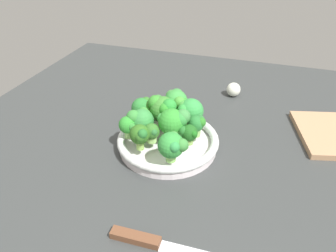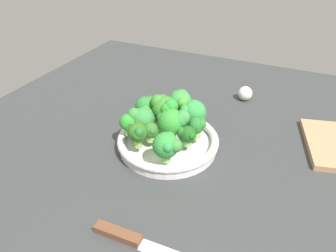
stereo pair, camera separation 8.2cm
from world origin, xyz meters
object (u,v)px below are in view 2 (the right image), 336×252
broccoli_floret_10 (138,133)px  garlic_bulb (245,93)px  broccoli_floret_9 (142,118)px  broccoli_floret_6 (197,126)px  bowl (168,142)px  broccoli_floret_8 (167,145)px  broccoli_floret_0 (147,106)px  broccoli_floret_7 (162,104)px  knife (140,243)px  cutting_board (335,145)px  broccoli_floret_4 (187,134)px  broccoli_floret_5 (180,101)px  broccoli_floret_2 (129,123)px  broccoli_floret_1 (150,131)px  broccoli_floret_3 (165,108)px  broccoli_floret_12 (192,112)px  broccoli_floret_11 (173,121)px

broccoli_floret_10 → garlic_bulb: 45.60cm
broccoli_floret_9 → broccoli_floret_6: bearing=-75.3°
bowl → broccoli_floret_8: 11.81cm
broccoli_floret_0 → broccoli_floret_7: size_ratio=1.07×
broccoli_floret_6 → knife: 32.76cm
broccoli_floret_0 → broccoli_floret_9: (-5.90, -1.78, 0.02)cm
broccoli_floret_7 → cutting_board: (9.86, -45.16, -6.70)cm
bowl → broccoli_floret_4: broccoli_floret_4 is taller
broccoli_floret_0 → broccoli_floret_5: 9.29cm
broccoli_floret_2 → broccoli_floret_9: bearing=-41.0°
broccoli_floret_1 → garlic_bulb: size_ratio=1.09×
broccoli_floret_3 → broccoli_floret_1: bearing=177.4°
broccoli_floret_8 → knife: broccoli_floret_8 is taller
broccoli_floret_4 → broccoli_floret_8: size_ratio=0.71×
broccoli_floret_2 → cutting_board: bearing=-65.8°
broccoli_floret_7 → broccoli_floret_12: bearing=-97.0°
broccoli_floret_0 → broccoli_floret_5: bearing=-54.5°
broccoli_floret_3 → knife: size_ratio=0.32×
broccoli_floret_2 → broccoli_floret_6: broccoli_floret_2 is taller
broccoli_floret_12 → broccoli_floret_7: bearing=83.0°
broccoli_floret_1 → broccoli_floret_12: broccoli_floret_12 is taller
broccoli_floret_3 → broccoli_floret_4: broccoli_floret_3 is taller
broccoli_floret_0 → broccoli_floret_6: broccoli_floret_0 is taller
broccoli_floret_6 → knife: (-32.09, -1.20, -6.44)cm
broccoli_floret_11 → knife: broccoli_floret_11 is taller
broccoli_floret_8 → broccoli_floret_5: bearing=14.5°
broccoli_floret_8 → broccoli_floret_10: (1.73, 8.48, -0.19)cm
broccoli_floret_4 → broccoli_floret_7: 15.06cm
bowl → broccoli_floret_11: 7.00cm
broccoli_floret_2 → broccoli_floret_8: size_ratio=0.82×
broccoli_floret_1 → broccoli_floret_7: size_ratio=0.80×
bowl → broccoli_floret_4: size_ratio=5.02×
broccoli_floret_6 → broccoli_floret_1: bearing=122.6°
broccoli_floret_12 → broccoli_floret_11: bearing=165.8°
broccoli_floret_6 → broccoli_floret_9: (-3.57, 13.58, 0.86)cm
garlic_bulb → broccoli_floret_5: bearing=152.2°
broccoli_floret_3 → broccoli_floret_5: broccoli_floret_3 is taller
broccoli_floret_7 → cutting_board: bearing=-77.7°
knife → cutting_board: size_ratio=1.23×
broccoli_floret_3 → broccoli_floret_4: size_ratio=1.66×
broccoli_floret_5 → broccoli_floret_9: (-11.28, 5.76, -0.73)cm
broccoli_floret_0 → broccoli_floret_9: bearing=-163.2°
broccoli_floret_4 → broccoli_floret_9: size_ratio=0.73×
broccoli_floret_1 → broccoli_floret_3: bearing=-2.6°
broccoli_floret_5 → broccoli_floret_6: broccoli_floret_5 is taller
broccoli_floret_6 → broccoli_floret_9: size_ratio=0.78×
cutting_board → broccoli_floret_9: bearing=112.5°
broccoli_floret_10 → cutting_board: broccoli_floret_10 is taller
bowl → broccoli_floret_2: 11.35cm
broccoli_floret_7 → broccoli_floret_9: (-9.33, 1.26, 0.36)cm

